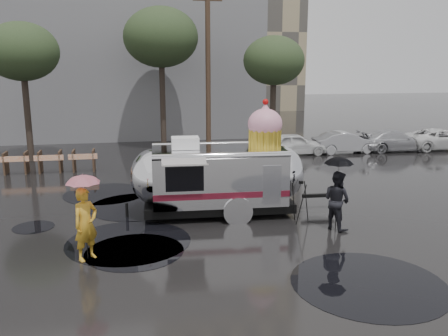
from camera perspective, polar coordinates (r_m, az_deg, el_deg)
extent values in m
plane|color=black|center=(13.67, -3.20, -8.87)|extent=(120.00, 120.00, 0.00)
cylinder|color=black|center=(17.15, -10.38, -4.54)|extent=(3.42, 3.42, 0.01)
cylinder|color=black|center=(13.22, -10.72, -9.83)|extent=(2.67, 2.67, 0.01)
cylinder|color=black|center=(11.76, 16.98, -13.12)|extent=(3.59, 3.59, 0.01)
cylinder|color=black|center=(15.94, -21.95, -6.61)|extent=(1.25, 1.25, 0.01)
cylinder|color=black|center=(13.94, -11.41, -8.66)|extent=(3.54, 3.54, 0.01)
cylinder|color=black|center=(19.04, -14.11, -3.00)|extent=(3.19, 3.19, 0.01)
cube|color=slate|center=(36.73, -14.88, 14.54)|extent=(22.00, 12.00, 13.00)
cylinder|color=#473323|center=(26.94, -1.93, 11.53)|extent=(0.28, 0.28, 9.00)
cube|color=#473323|center=(27.14, -1.99, 19.58)|extent=(1.60, 0.12, 0.12)
cylinder|color=#382D26|center=(26.27, -22.66, 7.11)|extent=(0.32, 0.32, 5.85)
ellipsoid|color=#26371D|center=(26.19, -23.15, 12.77)|extent=(3.64, 3.64, 2.86)
cylinder|color=#382D26|center=(27.72, -7.41, 9.14)|extent=(0.32, 0.32, 6.75)
ellipsoid|color=#26371D|center=(27.70, -7.60, 15.34)|extent=(4.20, 4.20, 3.30)
cylinder|color=#382D26|center=(26.83, 5.90, 7.62)|extent=(0.32, 0.32, 5.40)
ellipsoid|color=#26371D|center=(26.73, 6.02, 12.75)|extent=(3.36, 3.36, 2.64)
cube|color=#473323|center=(23.81, -24.78, 0.53)|extent=(0.08, 0.80, 1.00)
cube|color=#473323|center=(23.60, -22.66, 0.63)|extent=(0.08, 0.80, 1.00)
cube|color=#E5590C|center=(23.29, -23.98, 0.99)|extent=(1.30, 0.04, 0.25)
cube|color=#473323|center=(23.48, -21.23, 0.69)|extent=(0.08, 0.80, 1.00)
cube|color=#473323|center=(23.33, -19.06, 0.78)|extent=(0.08, 0.80, 1.00)
cube|color=#E5590C|center=(22.99, -20.34, 1.15)|extent=(1.30, 0.04, 0.25)
cube|color=#473323|center=(23.25, -17.60, 0.84)|extent=(0.08, 0.80, 1.00)
cube|color=#473323|center=(23.15, -15.39, 0.94)|extent=(0.08, 0.80, 1.00)
cube|color=#E5590C|center=(22.78, -16.63, 1.32)|extent=(1.30, 0.04, 0.25)
imported|color=silver|center=(26.44, 8.50, 3.10)|extent=(4.00, 1.80, 1.40)
imported|color=#B2B2B7|center=(27.56, 14.42, 3.23)|extent=(4.00, 1.80, 1.40)
imported|color=#B2B2B7|center=(28.95, 19.82, 3.35)|extent=(4.20, 1.80, 1.44)
imported|color=silver|center=(30.57, 24.69, 3.46)|extent=(4.40, 1.90, 1.50)
cube|color=silver|center=(15.75, -0.72, -0.72)|extent=(4.41, 2.45, 1.76)
ellipsoid|color=silver|center=(16.15, 6.88, -0.48)|extent=(1.57, 2.32, 1.76)
ellipsoid|color=silver|center=(15.63, -8.57, -0.97)|extent=(1.57, 2.32, 1.76)
cube|color=black|center=(16.02, -0.71, -4.30)|extent=(4.98, 2.19, 0.29)
cylinder|color=black|center=(15.13, 1.62, -5.33)|extent=(0.69, 0.25, 0.68)
cylinder|color=black|center=(17.04, 0.50, -3.26)|extent=(0.69, 0.25, 0.68)
cylinder|color=silver|center=(14.99, 1.71, -5.31)|extent=(0.94, 0.14, 0.94)
cube|color=black|center=(16.77, 11.34, -3.26)|extent=(1.18, 0.17, 0.12)
sphere|color=silver|center=(16.96, 13.22, -3.00)|extent=(0.16, 0.16, 0.16)
cylinder|color=black|center=(15.97, -11.61, -4.99)|extent=(0.10, 0.10, 0.49)
cube|color=#550F1D|center=(14.79, -0.16, -3.38)|extent=(4.30, 0.23, 0.20)
cube|color=#550F1D|center=(16.93, -1.19, -1.31)|extent=(4.30, 0.23, 0.20)
cube|color=black|center=(14.51, -4.75, -1.33)|extent=(1.17, 0.09, 0.78)
cube|color=#B3ADA6|center=(14.17, -4.74, 0.36)|extent=(1.39, 0.55, 0.14)
cube|color=silver|center=(14.98, 5.79, -2.07)|extent=(0.59, 0.06, 1.27)
cube|color=white|center=(15.44, -4.70, 3.04)|extent=(0.91, 0.68, 0.37)
cylinder|color=yellow|center=(15.79, 4.93, 3.61)|extent=(1.06, 1.06, 0.59)
ellipsoid|color=#EBA5B9|center=(15.73, 4.96, 5.30)|extent=(1.19, 1.19, 1.02)
cone|color=#EBA5B9|center=(15.67, 5.00, 7.14)|extent=(0.51, 0.51, 0.39)
sphere|color=red|center=(15.65, 5.01, 7.93)|extent=(0.20, 0.20, 0.20)
imported|color=gold|center=(12.70, -16.30, -6.51)|extent=(0.82, 0.80, 1.91)
imported|color=pink|center=(12.43, -16.57, -2.31)|extent=(1.07, 1.07, 0.73)
cylinder|color=black|center=(12.74, -16.26, -7.05)|extent=(0.02, 0.02, 1.65)
imported|color=black|center=(14.81, 13.42, -3.80)|extent=(0.82, 1.00, 1.81)
imported|color=black|center=(14.56, 13.62, 0.00)|extent=(1.06, 1.06, 0.72)
cylinder|color=black|center=(14.83, 13.40, -4.10)|extent=(0.02, 0.02, 1.65)
cylinder|color=black|center=(15.37, 9.87, -4.02)|extent=(0.11, 0.30, 1.32)
cylinder|color=black|center=(15.33, 8.38, -4.02)|extent=(0.22, 0.23, 1.32)
cylinder|color=black|center=(15.02, 9.27, -4.40)|extent=(0.30, 0.10, 1.32)
cube|color=black|center=(15.06, 9.26, -1.71)|extent=(0.13, 0.12, 0.09)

